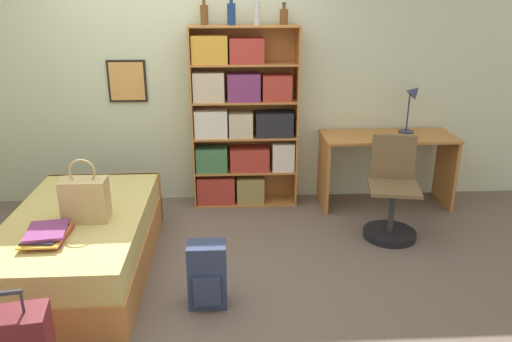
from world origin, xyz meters
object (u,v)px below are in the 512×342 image
at_px(bottle_clear, 257,12).
at_px(desk_lamp, 413,100).
at_px(handbag, 85,199).
at_px(desk_chair, 391,205).
at_px(bottle_blue, 284,16).
at_px(bottle_brown, 231,13).
at_px(bed, 81,243).
at_px(book_stack_on_bed, 47,235).
at_px(bottle_green, 204,14).
at_px(backpack, 207,275).
at_px(desk, 386,156).
at_px(bookcase, 240,123).

xyz_separation_m(bottle_clear, desk_lamp, (1.54, -0.03, -0.83)).
distance_m(bottle_clear, desk_lamp, 1.75).
height_order(handbag, desk_chair, handbag).
xyz_separation_m(handbag, bottle_blue, (1.58, 1.45, 1.20)).
bearing_deg(desk_lamp, bottle_brown, 179.32).
xyz_separation_m(bottle_blue, desk_chair, (0.90, -0.85, -1.57)).
distance_m(bed, handbag, 0.45).
xyz_separation_m(book_stack_on_bed, desk_lamp, (3.06, 1.68, 0.54)).
relative_size(bottle_green, desk_chair, 0.28).
bearing_deg(book_stack_on_bed, handbag, 58.74).
height_order(handbag, bottle_green, bottle_green).
relative_size(bed, bottle_green, 7.15).
height_order(bed, desk_chair, desk_chair).
relative_size(bottle_green, bottle_blue, 1.27).
relative_size(bottle_brown, backpack, 0.58).
bearing_deg(desk, desk_lamp, 20.79).
height_order(bottle_brown, desk, bottle_brown).
bearing_deg(bottle_clear, bed, -138.36).
xyz_separation_m(bottle_brown, bottle_blue, (0.49, 0.05, -0.03)).
relative_size(bookcase, bottle_blue, 9.02).
height_order(bed, bottle_blue, bottle_blue).
relative_size(desk, backpack, 2.77).
bearing_deg(desk, backpack, -136.25).
distance_m(bed, bottle_brown, 2.41).
distance_m(book_stack_on_bed, bottle_green, 2.44).
bearing_deg(bottle_brown, bottle_clear, 1.47).
bearing_deg(bookcase, backpack, -98.76).
relative_size(handbag, desk_lamp, 0.95).
bearing_deg(backpack, desk_chair, 31.61).
xyz_separation_m(bookcase, bottle_blue, (0.42, 0.04, 1.01)).
bearing_deg(bottle_green, bottle_blue, 0.12).
xyz_separation_m(bottle_green, bottle_brown, (0.25, -0.05, 0.01)).
relative_size(bottle_green, backpack, 0.54).
height_order(book_stack_on_bed, bottle_blue, bottle_blue).
bearing_deg(bookcase, desk_lamp, -0.94).
distance_m(desk, desk_lamp, 0.61).
bearing_deg(desk_lamp, bookcase, 179.06).
bearing_deg(bookcase, bottle_blue, 6.02).
xyz_separation_m(bed, bookcase, (1.27, 1.28, 0.61)).
distance_m(book_stack_on_bed, backpack, 1.12).
height_order(book_stack_on_bed, bookcase, bookcase).
bearing_deg(bed, bottle_brown, 46.62).
relative_size(handbag, bottle_green, 1.87).
height_order(desk, backpack, desk).
bearing_deg(bed, desk_lamp, 22.80).
relative_size(bed, bookcase, 1.01).
relative_size(book_stack_on_bed, desk, 0.29).
height_order(bottle_clear, bottle_blue, bottle_clear).
distance_m(bookcase, desk, 1.51).
height_order(bottle_green, desk_chair, bottle_green).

